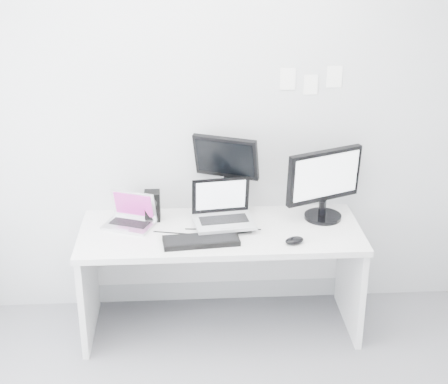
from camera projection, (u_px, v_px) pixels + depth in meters
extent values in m
plane|color=#BBBDC0|center=(218.00, 121.00, 4.34)|extent=(3.60, 0.00, 3.60)
cube|color=silver|center=(221.00, 279.00, 4.40)|extent=(1.80, 0.70, 0.73)
cube|color=#B0B0B5|center=(128.00, 210.00, 4.26)|extent=(0.37, 0.33, 0.23)
cube|color=black|center=(152.00, 206.00, 4.36)|extent=(0.13, 0.13, 0.20)
cube|color=#A7AAAE|center=(224.00, 206.00, 4.22)|extent=(0.41, 0.34, 0.31)
cube|color=black|center=(227.00, 175.00, 4.35)|extent=(0.45, 0.31, 0.58)
cube|color=black|center=(325.00, 184.00, 4.32)|extent=(0.59, 0.44, 0.49)
cube|color=black|center=(201.00, 241.00, 4.08)|extent=(0.48, 0.21, 0.03)
ellipsoid|color=black|center=(294.00, 240.00, 4.08)|extent=(0.14, 0.12, 0.04)
cube|color=white|center=(288.00, 79.00, 4.25)|extent=(0.10, 0.00, 0.14)
cube|color=white|center=(311.00, 85.00, 4.28)|extent=(0.09, 0.00, 0.13)
cube|color=white|center=(334.00, 77.00, 4.27)|extent=(0.10, 0.00, 0.14)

